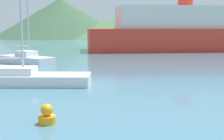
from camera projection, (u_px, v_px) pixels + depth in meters
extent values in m
cube|color=white|center=(12.00, 79.00, 17.41)|extent=(8.76, 2.29, 0.58)
cube|color=white|center=(12.00, 71.00, 17.34)|extent=(2.65, 1.52, 0.41)
cylinder|color=#BCBCC1|center=(21.00, 6.00, 16.85)|extent=(0.12, 0.12, 7.48)
cube|color=silver|center=(27.00, 60.00, 26.92)|extent=(5.41, 4.72, 0.68)
cube|color=silver|center=(26.00, 54.00, 26.84)|extent=(2.06, 1.99, 0.48)
cylinder|color=#BCBCC1|center=(28.00, 18.00, 26.18)|extent=(0.12, 0.12, 6.46)
cylinder|color=#BCBCC1|center=(20.00, 46.00, 27.23)|extent=(2.00, 1.55, 0.10)
cube|color=red|center=(184.00, 39.00, 42.93)|extent=(27.04, 10.86, 2.95)
cube|color=silver|center=(185.00, 18.00, 42.53)|extent=(19.05, 8.83, 2.94)
cylinder|color=red|center=(185.00, 1.00, 42.21)|extent=(2.05, 2.05, 1.60)
cylinder|color=orange|center=(47.00, 120.00, 10.40)|extent=(0.58, 0.58, 0.26)
sphere|color=orange|center=(47.00, 110.00, 10.35)|extent=(0.41, 0.41, 0.41)
cone|color=#38563D|center=(61.00, 18.00, 93.08)|extent=(39.58, 39.58, 11.68)
cone|color=#476B42|center=(147.00, 22.00, 92.69)|extent=(54.40, 54.40, 9.49)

